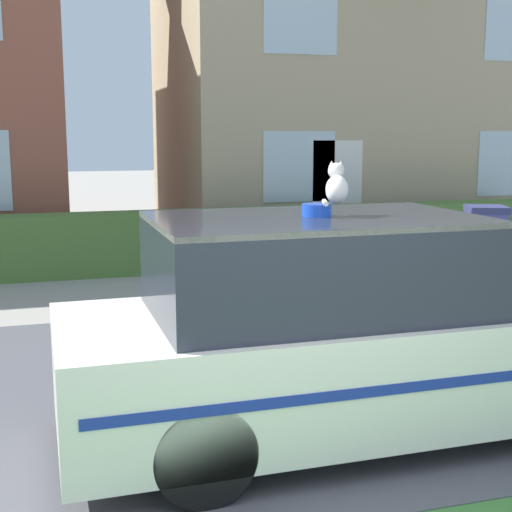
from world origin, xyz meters
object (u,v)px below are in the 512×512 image
police_car (348,332)px  house_right (350,64)px  cat (337,186)px  wheelie_bin (485,244)px

police_car → house_right: bearing=65.7°
cat → wheelie_bin: bearing=-25.8°
police_car → wheelie_bin: (4.24, 4.54, -0.21)m
house_right → police_car: bearing=-113.7°
wheelie_bin → police_car: bearing=-112.2°
cat → house_right: size_ratio=0.03×
police_car → cat: size_ratio=14.76×
police_car → cat: bearing=-167.3°
house_right → wheelie_bin: house_right is taller
police_car → house_right: (4.69, 10.70, 2.99)m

